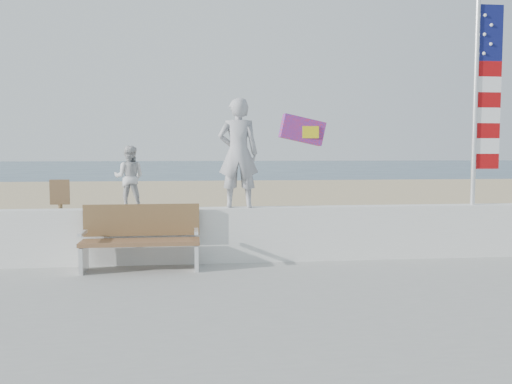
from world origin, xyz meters
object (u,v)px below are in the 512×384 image
at_px(child, 129,177).
at_px(flag, 483,94).
at_px(bench, 141,237).
at_px(adult, 238,153).

relative_size(child, flag, 0.29).
bearing_deg(child, bench, 120.45).
relative_size(adult, bench, 1.00).
xyz_separation_m(adult, flag, (4.23, -0.00, 1.01)).
distance_m(child, bench, 1.03).
relative_size(adult, child, 1.77).
height_order(child, flag, flag).
relative_size(bench, flag, 0.51).
bearing_deg(flag, bench, -175.50).
bearing_deg(bench, adult, 16.34).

